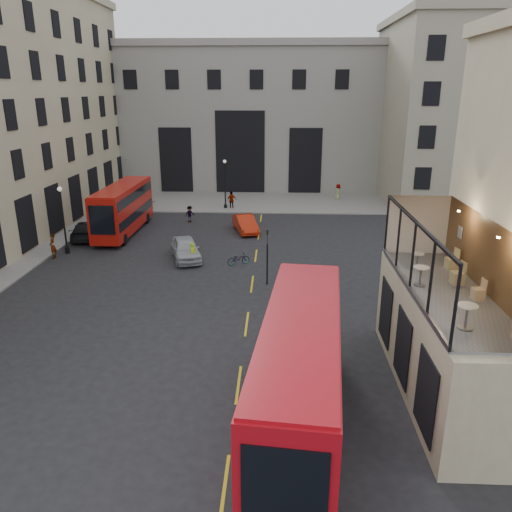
{
  "coord_description": "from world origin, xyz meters",
  "views": [
    {
      "loc": [
        -0.42,
        -18.99,
        12.32
      ],
      "look_at": [
        -1.61,
        8.94,
        3.0
      ],
      "focal_mm": 35.0,
      "sensor_mm": 36.0,
      "label": 1
    }
  ],
  "objects_px": {
    "cafe_chair_b": "(478,293)",
    "cafe_chair_c": "(458,277)",
    "street_lamp_a": "(64,224)",
    "car_a": "(186,249)",
    "pedestrian_a": "(152,203)",
    "cafe_table_far": "(418,258)",
    "pedestrian_c": "(232,200)",
    "car_c": "(86,230)",
    "car_b": "(245,224)",
    "traffic_light_far": "(126,198)",
    "cafe_chair_d": "(452,263)",
    "bicycle": "(238,259)",
    "pedestrian_e": "(53,246)",
    "cafe_table_mid": "(421,273)",
    "street_lamp_b": "(225,187)",
    "traffic_light_near": "(267,250)",
    "cyclist": "(193,254)",
    "pedestrian_d": "(338,192)",
    "bus_far": "(123,207)",
    "pedestrian_b": "(190,214)",
    "bus_near": "(300,371)"
  },
  "relations": [
    {
      "from": "car_a",
      "to": "street_lamp_b",
      "type": "bearing_deg",
      "value": 67.7
    },
    {
      "from": "traffic_light_far",
      "to": "cafe_table_mid",
      "type": "height_order",
      "value": "cafe_table_mid"
    },
    {
      "from": "bus_near",
      "to": "bicycle",
      "type": "distance_m",
      "value": 19.5
    },
    {
      "from": "pedestrian_a",
      "to": "cafe_table_far",
      "type": "distance_m",
      "value": 36.46
    },
    {
      "from": "traffic_light_near",
      "to": "cafe_chair_c",
      "type": "height_order",
      "value": "cafe_chair_c"
    },
    {
      "from": "bicycle",
      "to": "cafe_table_mid",
      "type": "relative_size",
      "value": 2.08
    },
    {
      "from": "traffic_light_far",
      "to": "cafe_table_far",
      "type": "bearing_deg",
      "value": -50.25
    },
    {
      "from": "pedestrian_c",
      "to": "cafe_chair_b",
      "type": "xyz_separation_m",
      "value": [
        12.76,
        -34.84,
        3.89
      ]
    },
    {
      "from": "car_b",
      "to": "pedestrian_e",
      "type": "bearing_deg",
      "value": -166.38
    },
    {
      "from": "car_b",
      "to": "cafe_table_far",
      "type": "height_order",
      "value": "cafe_table_far"
    },
    {
      "from": "car_a",
      "to": "car_c",
      "type": "bearing_deg",
      "value": 133.59
    },
    {
      "from": "car_b",
      "to": "pedestrian_e",
      "type": "distance_m",
      "value": 16.46
    },
    {
      "from": "street_lamp_b",
      "to": "cyclist",
      "type": "bearing_deg",
      "value": -91.71
    },
    {
      "from": "street_lamp_b",
      "to": "bus_far",
      "type": "xyz_separation_m",
      "value": [
        -8.16,
        -9.87,
        0.03
      ]
    },
    {
      "from": "bicycle",
      "to": "cafe_chair_b",
      "type": "distance_m",
      "value": 20.28
    },
    {
      "from": "car_a",
      "to": "bicycle",
      "type": "xyz_separation_m",
      "value": [
        4.11,
        -1.08,
        -0.38
      ]
    },
    {
      "from": "pedestrian_b",
      "to": "cyclist",
      "type": "bearing_deg",
      "value": -117.47
    },
    {
      "from": "street_lamp_a",
      "to": "cafe_chair_c",
      "type": "distance_m",
      "value": 29.76
    },
    {
      "from": "bicycle",
      "to": "pedestrian_e",
      "type": "xyz_separation_m",
      "value": [
        -14.33,
        0.86,
        0.53
      ]
    },
    {
      "from": "cafe_table_far",
      "to": "traffic_light_far",
      "type": "bearing_deg",
      "value": 129.75
    },
    {
      "from": "cafe_table_mid",
      "to": "cafe_chair_b",
      "type": "bearing_deg",
      "value": -36.36
    },
    {
      "from": "street_lamp_b",
      "to": "cafe_table_far",
      "type": "height_order",
      "value": "street_lamp_b"
    },
    {
      "from": "street_lamp_b",
      "to": "cafe_table_mid",
      "type": "relative_size",
      "value": 6.56
    },
    {
      "from": "street_lamp_a",
      "to": "street_lamp_b",
      "type": "height_order",
      "value": "same"
    },
    {
      "from": "traffic_light_near",
      "to": "cafe_table_mid",
      "type": "distance_m",
      "value": 13.44
    },
    {
      "from": "car_b",
      "to": "pedestrian_a",
      "type": "relative_size",
      "value": 2.69
    },
    {
      "from": "pedestrian_d",
      "to": "cafe_chair_c",
      "type": "height_order",
      "value": "cafe_chair_c"
    },
    {
      "from": "traffic_light_far",
      "to": "bus_far",
      "type": "relative_size",
      "value": 0.35
    },
    {
      "from": "car_c",
      "to": "bicycle",
      "type": "distance_m",
      "value": 15.18
    },
    {
      "from": "street_lamp_b",
      "to": "cafe_chair_c",
      "type": "height_order",
      "value": "cafe_chair_c"
    },
    {
      "from": "pedestrian_a",
      "to": "cafe_chair_b",
      "type": "distance_m",
      "value": 40.15
    },
    {
      "from": "car_b",
      "to": "cafe_chair_d",
      "type": "height_order",
      "value": "cafe_chair_d"
    },
    {
      "from": "pedestrian_d",
      "to": "cafe_chair_b",
      "type": "height_order",
      "value": "cafe_chair_b"
    },
    {
      "from": "cyclist",
      "to": "cafe_chair_b",
      "type": "height_order",
      "value": "cafe_chair_b"
    },
    {
      "from": "car_c",
      "to": "cafe_table_mid",
      "type": "height_order",
      "value": "cafe_table_mid"
    },
    {
      "from": "cafe_chair_b",
      "to": "cafe_chair_c",
      "type": "bearing_deg",
      "value": 98.9
    },
    {
      "from": "pedestrian_b",
      "to": "traffic_light_far",
      "type": "bearing_deg",
      "value": 144.29
    },
    {
      "from": "traffic_light_far",
      "to": "cafe_chair_d",
      "type": "distance_m",
      "value": 33.97
    },
    {
      "from": "car_c",
      "to": "cafe_table_far",
      "type": "distance_m",
      "value": 30.47
    },
    {
      "from": "street_lamp_b",
      "to": "car_b",
      "type": "relative_size",
      "value": 1.17
    },
    {
      "from": "cafe_table_far",
      "to": "pedestrian_b",
      "type": "bearing_deg",
      "value": 120.33
    },
    {
      "from": "car_a",
      "to": "cyclist",
      "type": "relative_size",
      "value": 2.8
    },
    {
      "from": "car_a",
      "to": "car_c",
      "type": "distance_m",
      "value": 11.02
    },
    {
      "from": "cafe_chair_b",
      "to": "bus_near",
      "type": "bearing_deg",
      "value": -161.46
    },
    {
      "from": "car_a",
      "to": "cafe_chair_b",
      "type": "bearing_deg",
      "value": -68.14
    },
    {
      "from": "cafe_table_mid",
      "to": "pedestrian_e",
      "type": "bearing_deg",
      "value": 145.0
    },
    {
      "from": "bus_far",
      "to": "car_a",
      "type": "relative_size",
      "value": 2.23
    },
    {
      "from": "car_a",
      "to": "pedestrian_c",
      "type": "relative_size",
      "value": 2.51
    },
    {
      "from": "street_lamp_a",
      "to": "car_b",
      "type": "xyz_separation_m",
      "value": [
        13.74,
        6.94,
        -1.64
      ]
    },
    {
      "from": "street_lamp_a",
      "to": "car_a",
      "type": "xyz_separation_m",
      "value": [
        9.67,
        -1.02,
        -1.57
      ]
    }
  ]
}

